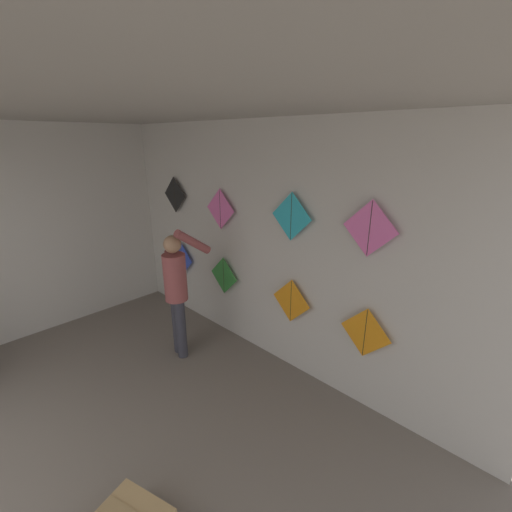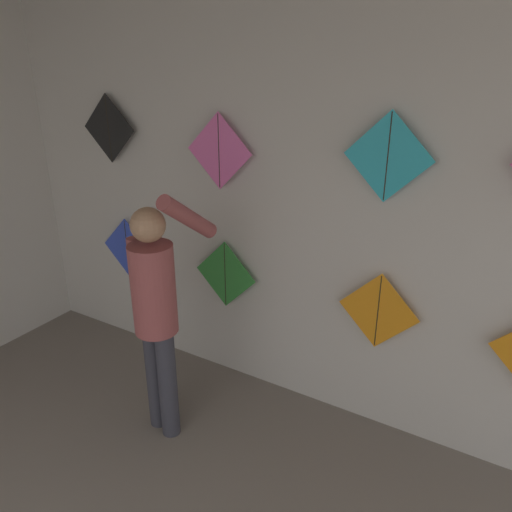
# 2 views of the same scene
# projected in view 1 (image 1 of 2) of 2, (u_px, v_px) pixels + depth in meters

# --- Properties ---
(back_panel) EXTENTS (5.63, 0.06, 2.80)m
(back_panel) POSITION_uv_depth(u_px,v_px,m) (256.00, 243.00, 4.11)
(back_panel) COLOR beige
(back_panel) RESTS_ON ground
(left_panel) EXTENTS (0.06, 4.87, 2.80)m
(left_panel) POSITION_uv_depth(u_px,v_px,m) (3.00, 238.00, 4.31)
(left_panel) COLOR beige
(left_panel) RESTS_ON ground
(ceiling_slab) EXTENTS (5.63, 4.87, 0.04)m
(ceiling_slab) POSITION_uv_depth(u_px,v_px,m) (38.00, 102.00, 2.24)
(ceiling_slab) COLOR #A8A399
(shopkeeper) EXTENTS (0.41, 0.54, 1.66)m
(shopkeeper) POSITION_uv_depth(u_px,v_px,m) (177.00, 286.00, 4.07)
(shopkeeper) COLOR #383842
(shopkeeper) RESTS_ON ground
(kite_0) EXTENTS (0.51, 0.01, 0.51)m
(kite_0) POSITION_uv_depth(u_px,v_px,m) (182.00, 258.00, 5.20)
(kite_0) COLOR blue
(kite_1) EXTENTS (0.51, 0.01, 0.51)m
(kite_1) POSITION_uv_depth(u_px,v_px,m) (224.00, 276.00, 4.56)
(kite_1) COLOR #338C38
(kite_2) EXTENTS (0.51, 0.01, 0.51)m
(kite_2) POSITION_uv_depth(u_px,v_px,m) (291.00, 301.00, 3.81)
(kite_2) COLOR orange
(kite_3) EXTENTS (0.51, 0.01, 0.51)m
(kite_3) POSITION_uv_depth(u_px,v_px,m) (365.00, 333.00, 3.23)
(kite_3) COLOR orange
(kite_4) EXTENTS (0.51, 0.01, 0.51)m
(kite_4) POSITION_uv_depth(u_px,v_px,m) (175.00, 195.00, 4.93)
(kite_4) COLOR black
(kite_5) EXTENTS (0.51, 0.01, 0.51)m
(kite_5) POSITION_uv_depth(u_px,v_px,m) (220.00, 209.00, 4.29)
(kite_5) COLOR pink
(kite_6) EXTENTS (0.51, 0.01, 0.51)m
(kite_6) POSITION_uv_depth(u_px,v_px,m) (291.00, 217.00, 3.52)
(kite_6) COLOR #28B2C6
(kite_7) EXTENTS (0.51, 0.01, 0.51)m
(kite_7) POSITION_uv_depth(u_px,v_px,m) (370.00, 229.00, 2.95)
(kite_7) COLOR pink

